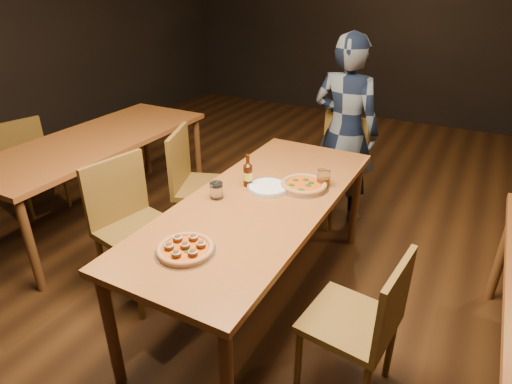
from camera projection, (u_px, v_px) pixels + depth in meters
The scene contains 15 objects.
ground at pixel (260, 297), 2.88m from camera, with size 9.00×9.00×0.00m, color black.
table_main at pixel (260, 210), 2.58m from camera, with size 0.80×2.00×0.75m.
table_left at pixel (96, 146), 3.53m from camera, with size 0.80×2.00×0.75m.
chair_main_nw at pixel (140, 230), 2.74m from camera, with size 0.45×0.45×0.96m, color brown, non-canonical shape.
chair_main_sw at pixel (208, 187), 3.30m from camera, with size 0.45×0.45×0.97m, color brown, non-canonical shape.
chair_main_e at pixel (349, 320), 2.08m from camera, with size 0.41×0.41×0.88m, color brown, non-canonical shape.
chair_end at pixel (329, 168), 3.66m from camera, with size 0.44×0.44×0.94m, color brown, non-canonical shape.
chair_nbr_left at pixel (34, 166), 3.82m from camera, with size 0.39×0.39×0.84m, color brown, non-canonical shape.
pizza_meatball at pixel (185, 249), 2.05m from camera, with size 0.30×0.30×0.05m.
pizza_margherita at pixel (304, 185), 2.67m from camera, with size 0.31×0.31×0.04m.
plate_stack at pixel (268, 188), 2.65m from camera, with size 0.26×0.26×0.02m, color white.
beer_bottle at pixel (248, 175), 2.67m from camera, with size 0.06×0.06×0.21m.
water_glass at pixel (216, 190), 2.54m from camera, with size 0.08×0.08×0.10m, color white.
amber_glass at pixel (324, 178), 2.68m from camera, with size 0.08×0.08×0.10m, color #A05212.
diner at pixel (345, 131), 3.53m from camera, with size 0.58×0.38×1.58m, color black.
Camera 1 is at (1.05, -1.99, 1.94)m, focal length 30.00 mm.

